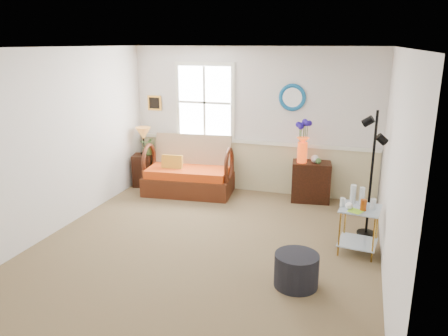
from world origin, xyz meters
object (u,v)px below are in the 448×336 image
(loveseat, at_px, (189,166))
(side_table, at_px, (359,230))
(ottoman, at_px, (296,270))
(floor_lamp, at_px, (371,175))
(cabinet, at_px, (311,181))
(lamp_stand, at_px, (143,170))

(loveseat, height_order, side_table, loveseat)
(ottoman, bearing_deg, loveseat, 132.19)
(loveseat, bearing_deg, floor_lamp, -22.23)
(cabinet, xyz_separation_m, side_table, (0.83, -1.79, -0.04))
(loveseat, bearing_deg, ottoman, -53.73)
(side_table, bearing_deg, ottoman, -120.97)
(loveseat, relative_size, ottoman, 3.13)
(loveseat, height_order, ottoman, loveseat)
(ottoman, bearing_deg, floor_lamp, 66.11)
(side_table, xyz_separation_m, ottoman, (-0.64, -1.07, -0.12))
(lamp_stand, bearing_deg, ottoman, -39.02)
(loveseat, bearing_deg, side_table, -33.09)
(cabinet, distance_m, ottoman, 2.86)
(side_table, bearing_deg, loveseat, 152.84)
(lamp_stand, distance_m, floor_lamp, 4.28)
(lamp_stand, relative_size, ottoman, 1.22)
(lamp_stand, distance_m, side_table, 4.33)
(cabinet, bearing_deg, side_table, -72.69)
(lamp_stand, height_order, cabinet, cabinet)
(loveseat, distance_m, floor_lamp, 3.26)
(lamp_stand, height_order, side_table, side_table)
(loveseat, distance_m, ottoman, 3.53)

